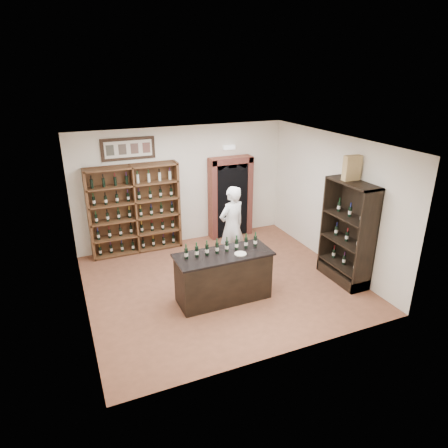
% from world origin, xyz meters
% --- Properties ---
extents(floor, '(5.50, 5.50, 0.00)m').
position_xyz_m(floor, '(0.00, 0.00, 0.00)').
color(floor, brown).
rests_on(floor, ground).
extents(ceiling, '(5.50, 5.50, 0.00)m').
position_xyz_m(ceiling, '(0.00, 0.00, 3.00)').
color(ceiling, white).
rests_on(ceiling, wall_back).
extents(wall_back, '(5.50, 0.04, 3.00)m').
position_xyz_m(wall_back, '(0.00, 2.50, 1.50)').
color(wall_back, white).
rests_on(wall_back, ground).
extents(wall_left, '(0.04, 5.00, 3.00)m').
position_xyz_m(wall_left, '(-2.75, 0.00, 1.50)').
color(wall_left, white).
rests_on(wall_left, ground).
extents(wall_right, '(0.04, 5.00, 3.00)m').
position_xyz_m(wall_right, '(2.75, 0.00, 1.50)').
color(wall_right, white).
rests_on(wall_right, ground).
extents(wine_shelf, '(2.20, 0.38, 2.20)m').
position_xyz_m(wine_shelf, '(-1.30, 2.33, 1.10)').
color(wine_shelf, brown).
rests_on(wine_shelf, ground).
extents(framed_picture, '(1.25, 0.04, 0.52)m').
position_xyz_m(framed_picture, '(-1.30, 2.47, 2.55)').
color(framed_picture, black).
rests_on(framed_picture, wall_back).
extents(arched_doorway, '(1.17, 0.35, 2.17)m').
position_xyz_m(arched_doorway, '(1.25, 2.33, 1.14)').
color(arched_doorway, black).
rests_on(arched_doorway, ground).
extents(emergency_light, '(0.30, 0.10, 0.10)m').
position_xyz_m(emergency_light, '(1.25, 2.42, 2.40)').
color(emergency_light, white).
rests_on(emergency_light, wall_back).
extents(tasting_counter, '(1.88, 0.78, 1.00)m').
position_xyz_m(tasting_counter, '(-0.20, -0.60, 0.49)').
color(tasting_counter, black).
rests_on(tasting_counter, ground).
extents(counter_bottle_0, '(0.07, 0.07, 0.30)m').
position_xyz_m(counter_bottle_0, '(-0.92, -0.53, 1.11)').
color(counter_bottle_0, black).
rests_on(counter_bottle_0, tasting_counter).
extents(counter_bottle_1, '(0.07, 0.07, 0.30)m').
position_xyz_m(counter_bottle_1, '(-0.71, -0.53, 1.11)').
color(counter_bottle_1, black).
rests_on(counter_bottle_1, tasting_counter).
extents(counter_bottle_2, '(0.07, 0.07, 0.30)m').
position_xyz_m(counter_bottle_2, '(-0.51, -0.53, 1.11)').
color(counter_bottle_2, black).
rests_on(counter_bottle_2, tasting_counter).
extents(counter_bottle_3, '(0.07, 0.07, 0.30)m').
position_xyz_m(counter_bottle_3, '(-0.30, -0.53, 1.11)').
color(counter_bottle_3, black).
rests_on(counter_bottle_3, tasting_counter).
extents(counter_bottle_4, '(0.07, 0.07, 0.30)m').
position_xyz_m(counter_bottle_4, '(-0.10, -0.53, 1.11)').
color(counter_bottle_4, black).
rests_on(counter_bottle_4, tasting_counter).
extents(counter_bottle_5, '(0.07, 0.07, 0.30)m').
position_xyz_m(counter_bottle_5, '(0.11, -0.53, 1.11)').
color(counter_bottle_5, black).
rests_on(counter_bottle_5, tasting_counter).
extents(counter_bottle_6, '(0.07, 0.07, 0.30)m').
position_xyz_m(counter_bottle_6, '(0.31, -0.53, 1.11)').
color(counter_bottle_6, black).
rests_on(counter_bottle_6, tasting_counter).
extents(counter_bottle_7, '(0.07, 0.07, 0.30)m').
position_xyz_m(counter_bottle_7, '(0.52, -0.53, 1.11)').
color(counter_bottle_7, black).
rests_on(counter_bottle_7, tasting_counter).
extents(side_cabinet, '(0.48, 1.20, 2.20)m').
position_xyz_m(side_cabinet, '(2.52, -0.90, 0.75)').
color(side_cabinet, black).
rests_on(side_cabinet, ground).
extents(shopkeeper, '(0.79, 0.64, 1.89)m').
position_xyz_m(shopkeeper, '(0.57, 0.73, 0.95)').
color(shopkeeper, white).
rests_on(shopkeeper, ground).
extents(plate, '(0.23, 0.23, 0.02)m').
position_xyz_m(plate, '(0.09, -0.76, 1.01)').
color(plate, beige).
rests_on(plate, tasting_counter).
extents(wine_crate, '(0.36, 0.17, 0.50)m').
position_xyz_m(wine_crate, '(2.52, -0.77, 2.45)').
color(wine_crate, tan).
rests_on(wine_crate, side_cabinet).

